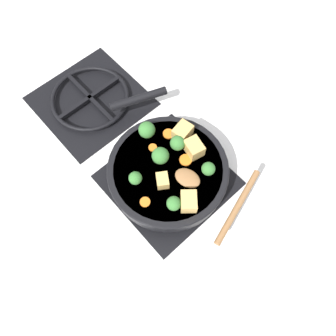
{
  "coord_description": "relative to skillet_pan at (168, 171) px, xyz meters",
  "views": [
    {
      "loc": [
        -0.23,
        -0.25,
        0.86
      ],
      "look_at": [
        0.0,
        0.0,
        0.08
      ],
      "focal_mm": 35.0,
      "sensor_mm": 36.0,
      "label": 1
    }
  ],
  "objects": [
    {
      "name": "skillet_pan",
      "position": [
        0.0,
        0.0,
        0.0
      ],
      "size": [
        0.33,
        0.43,
        0.06
      ],
      "color": "black",
      "rests_on": "front_burner_grate"
    },
    {
      "name": "tofu_cube_west_chunk",
      "position": [
        -0.03,
        -0.11,
        0.04
      ],
      "size": [
        0.06,
        0.06,
        0.04
      ],
      "primitive_type": "cube",
      "rotation": [
        0.0,
        0.0,
        3.99
      ],
      "color": "tan",
      "rests_on": "skillet_pan"
    },
    {
      "name": "ground_plane",
      "position": [
        -0.0,
        -0.0,
        -0.06
      ],
      "size": [
        2.4,
        2.4,
        0.0
      ],
      "primitive_type": "plane",
      "color": "white"
    },
    {
      "name": "carrot_slice_under_broccoli",
      "position": [
        -0.1,
        -0.03,
        0.03
      ],
      "size": [
        0.03,
        0.03,
        0.01
      ],
      "primitive_type": "cylinder",
      "color": "orange",
      "rests_on": "skillet_pan"
    },
    {
      "name": "broccoli_floret_south_cluster",
      "position": [
        0.0,
        0.03,
        0.05
      ],
      "size": [
        0.04,
        0.04,
        0.05
      ],
      "color": "#709956",
      "rests_on": "skillet_pan"
    },
    {
      "name": "broccoli_floret_near_spoon",
      "position": [
        -0.09,
        0.02,
        0.05
      ],
      "size": [
        0.03,
        0.03,
        0.04
      ],
      "color": "#709956",
      "rests_on": "skillet_pan"
    },
    {
      "name": "broccoli_floret_west_rim",
      "position": [
        0.06,
        0.02,
        0.05
      ],
      "size": [
        0.04,
        0.04,
        0.05
      ],
      "color": "#709956",
      "rests_on": "skillet_pan"
    },
    {
      "name": "carrot_slice_near_center",
      "position": [
        0.01,
        0.07,
        0.03
      ],
      "size": [
        0.02,
        0.02,
        0.01
      ],
      "primitive_type": "cylinder",
      "color": "orange",
      "rests_on": "skillet_pan"
    },
    {
      "name": "broccoli_floret_east_rim",
      "position": [
        -0.06,
        -0.09,
        0.05
      ],
      "size": [
        0.04,
        0.04,
        0.04
      ],
      "color": "#709956",
      "rests_on": "skillet_pan"
    },
    {
      "name": "rear_burner_grate",
      "position": [
        -0.0,
        0.36,
        -0.05
      ],
      "size": [
        0.31,
        0.31,
        0.03
      ],
      "color": "black",
      "rests_on": "ground_plane"
    },
    {
      "name": "broccoli_floret_north_edge",
      "position": [
        0.02,
        0.11,
        0.05
      ],
      "size": [
        0.04,
        0.04,
        0.05
      ],
      "color": "#709956",
      "rests_on": "skillet_pan"
    },
    {
      "name": "tofu_cube_center_large",
      "position": [
        -0.04,
        -0.02,
        0.04
      ],
      "size": [
        0.04,
        0.05,
        0.03
      ],
      "primitive_type": "cube",
      "rotation": [
        0.0,
        0.0,
        0.99
      ],
      "color": "tan",
      "rests_on": "skillet_pan"
    },
    {
      "name": "wooden_spoon",
      "position": [
        0.04,
        -0.13,
        0.03
      ],
      "size": [
        0.21,
        0.21,
        0.02
      ],
      "color": "olive",
      "rests_on": "skillet_pan"
    },
    {
      "name": "broccoli_floret_center_top",
      "position": [
        0.06,
        -0.08,
        0.05
      ],
      "size": [
        0.04,
        0.04,
        0.04
      ],
      "color": "#709956",
      "rests_on": "skillet_pan"
    },
    {
      "name": "carrot_slice_orange_thin",
      "position": [
        0.07,
        0.07,
        0.03
      ],
      "size": [
        0.03,
        0.03,
        0.01
      ],
      "primitive_type": "cylinder",
      "color": "orange",
      "rests_on": "skillet_pan"
    },
    {
      "name": "front_burner_grate",
      "position": [
        -0.0,
        -0.0,
        -0.05
      ],
      "size": [
        0.31,
        0.31,
        0.03
      ],
      "color": "black",
      "rests_on": "ground_plane"
    },
    {
      "name": "carrot_slice_edge_slice",
      "position": [
        0.05,
        -0.02,
        0.03
      ],
      "size": [
        0.03,
        0.03,
        0.01
      ],
      "primitive_type": "cylinder",
      "color": "orange",
      "rests_on": "skillet_pan"
    },
    {
      "name": "tofu_cube_near_handle",
      "position": [
        0.08,
        -0.01,
        0.05
      ],
      "size": [
        0.05,
        0.06,
        0.04
      ],
      "primitive_type": "cube",
      "rotation": [
        0.0,
        0.0,
        4.49
      ],
      "color": "tan",
      "rests_on": "skillet_pan"
    },
    {
      "name": "tofu_cube_east_chunk",
      "position": [
        0.09,
        0.04,
        0.05
      ],
      "size": [
        0.06,
        0.05,
        0.04
      ],
      "primitive_type": "cube",
      "rotation": [
        0.0,
        0.0,
        3.33
      ],
      "color": "tan",
      "rests_on": "skillet_pan"
    }
  ]
}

